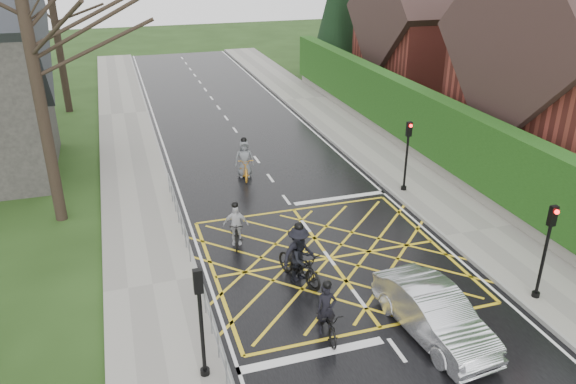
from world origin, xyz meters
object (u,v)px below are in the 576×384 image
cyclist_rear (327,317)px  cyclist_back (302,264)px  car (434,314)px  cyclist_mid (299,259)px  cyclist_front (236,229)px  cyclist_lead (245,163)px

cyclist_rear → cyclist_back: (0.18, 2.73, 0.09)m
cyclist_back → car: size_ratio=0.41×
cyclist_mid → car: (2.68, -3.74, -0.06)m
cyclist_rear → car: bearing=-13.2°
cyclist_front → cyclist_lead: 6.33m
cyclist_rear → cyclist_front: (-1.29, 5.70, 0.06)m
cyclist_rear → cyclist_mid: size_ratio=0.80×
cyclist_rear → cyclist_back: 2.74m
cyclist_rear → cyclist_mid: bearing=92.2°
cyclist_mid → cyclist_lead: cyclist_mid is taller
cyclist_back → car: bearing=-77.8°
cyclist_lead → cyclist_back: bearing=-83.3°
cyclist_rear → cyclist_back: cyclist_rear is taller
cyclist_mid → car: bearing=-74.0°
car → cyclist_front: bearing=116.2°
car → cyclist_mid: bearing=120.1°
cyclist_rear → cyclist_front: size_ratio=1.04×
cyclist_mid → cyclist_lead: bearing=68.1°
cyclist_back → car: 4.48m
cyclist_front → car: bearing=-44.8°
cyclist_mid → cyclist_front: 3.20m
cyclist_back → cyclist_front: size_ratio=1.01×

